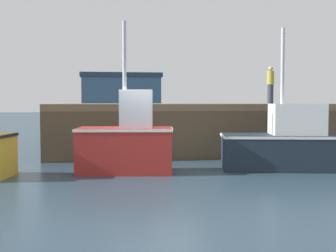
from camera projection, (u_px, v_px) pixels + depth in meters
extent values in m
cube|color=#283D4C|center=(159.00, 176.00, 12.52)|extent=(120.00, 160.00, 0.10)
cube|color=brown|center=(197.00, 106.00, 19.92)|extent=(12.74, 8.83, 0.25)
cube|color=#4E402E|center=(221.00, 135.00, 15.73)|extent=(12.74, 0.24, 1.76)
cylinder|color=#4E402E|center=(53.00, 137.00, 14.99)|extent=(0.39, 0.39, 1.76)
cylinder|color=#4E402E|center=(221.00, 135.00, 15.86)|extent=(0.39, 0.39, 1.76)
cylinder|color=#4E402E|center=(112.00, 124.00, 23.53)|extent=(0.39, 0.39, 1.76)
cylinder|color=#4E402E|center=(247.00, 123.00, 24.65)|extent=(0.39, 0.39, 1.76)
cylinder|color=#4E402E|center=(139.00, 136.00, 15.42)|extent=(6.02, 0.20, 1.60)
cube|color=maroon|center=(125.00, 150.00, 12.72)|extent=(2.89, 1.71, 1.33)
cube|color=silver|center=(125.00, 129.00, 12.69)|extent=(2.94, 1.74, 0.08)
cube|color=#B2B7BC|center=(136.00, 109.00, 12.66)|extent=(1.05, 1.11, 1.10)
cylinder|color=#B7B7BC|center=(124.00, 56.00, 12.57)|extent=(0.12, 0.12, 1.99)
cube|color=#19232D|center=(281.00, 152.00, 13.34)|extent=(3.81, 2.17, 1.08)
cube|color=silver|center=(282.00, 136.00, 13.32)|extent=(3.89, 2.21, 0.08)
cube|color=silver|center=(297.00, 119.00, 13.27)|extent=(1.74, 1.48, 0.94)
cylinder|color=#B7B7BC|center=(283.00, 66.00, 13.20)|extent=(0.11, 0.11, 2.30)
cylinder|color=#2D3342|center=(270.00, 94.00, 20.91)|extent=(0.29, 0.29, 0.92)
cylinder|color=#9E9333|center=(271.00, 78.00, 20.87)|extent=(0.34, 0.34, 0.66)
sphere|color=tan|center=(271.00, 69.00, 20.85)|extent=(0.22, 0.22, 0.22)
cube|color=#385675|center=(121.00, 99.00, 48.97)|extent=(8.58, 4.57, 4.81)
cube|color=#213446|center=(121.00, 76.00, 48.83)|extent=(8.93, 4.76, 0.50)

